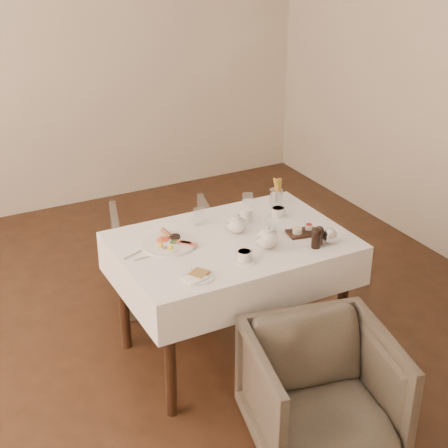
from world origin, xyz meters
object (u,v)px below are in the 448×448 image
object	(u,v)px
armchair_near	(321,393)
breakfast_plate	(168,243)
armchair_far	(164,254)
table	(232,258)
teapot_centre	(236,223)

from	to	relation	value
armchair_near	breakfast_plate	xyz separation A→B (m)	(-0.35, 0.99, 0.45)
armchair_far	table	bearing A→B (deg)	112.03
breakfast_plate	teapot_centre	world-z (taller)	teapot_centre
armchair_near	table	bearing A→B (deg)	103.67
table	armchair_far	size ratio (longest dim) A/B	1.89
armchair_near	armchair_far	bearing A→B (deg)	106.15
table	teapot_centre	size ratio (longest dim) A/B	8.46
table	breakfast_plate	world-z (taller)	breakfast_plate
armchair_far	teapot_centre	distance (m)	0.90
breakfast_plate	teapot_centre	bearing A→B (deg)	15.06
teapot_centre	table	bearing A→B (deg)	-134.97
table	breakfast_plate	distance (m)	0.38
table	teapot_centre	bearing A→B (deg)	45.68
table	breakfast_plate	xyz separation A→B (m)	(-0.34, 0.11, 0.13)
table	armchair_far	distance (m)	0.86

